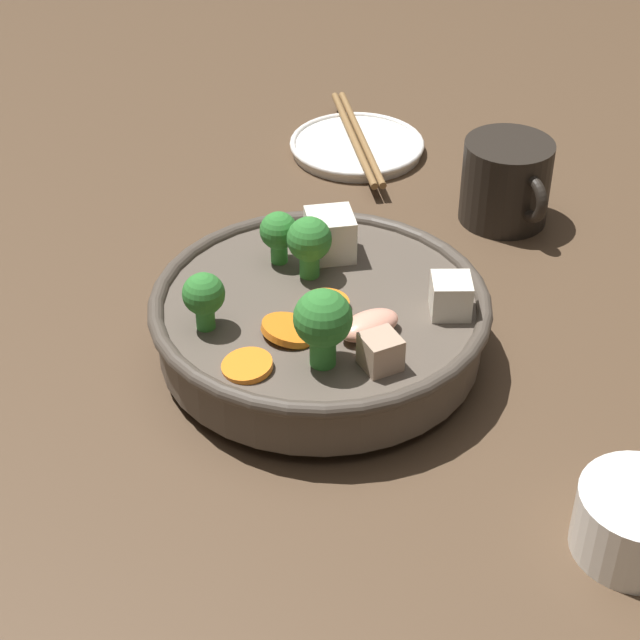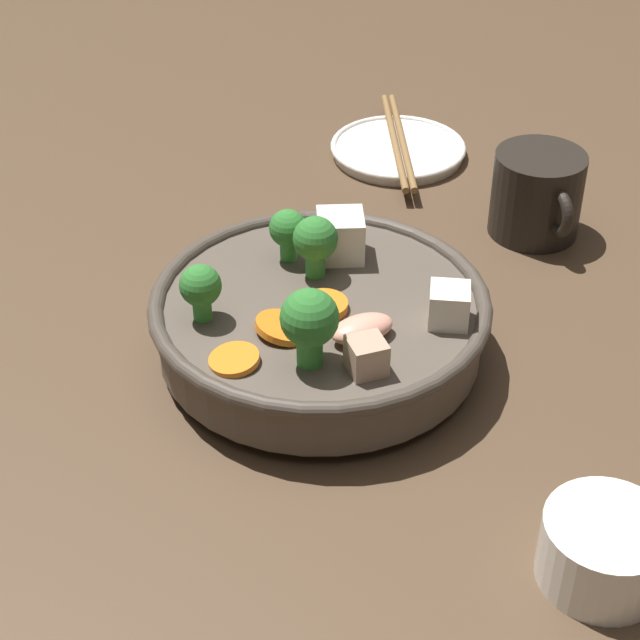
% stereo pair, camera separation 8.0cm
% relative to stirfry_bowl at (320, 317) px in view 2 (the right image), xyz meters
% --- Properties ---
extents(ground_plane, '(3.00, 3.00, 0.00)m').
position_rel_stirfry_bowl_xyz_m(ground_plane, '(-0.00, 0.00, -0.04)').
color(ground_plane, '#4C3826').
extents(stirfry_bowl, '(0.25, 0.25, 0.11)m').
position_rel_stirfry_bowl_xyz_m(stirfry_bowl, '(0.00, 0.00, 0.00)').
color(stirfry_bowl, '#51473D').
rests_on(stirfry_bowl, ground_plane).
extents(side_saucer, '(0.14, 0.14, 0.01)m').
position_rel_stirfry_bowl_xyz_m(side_saucer, '(-0.29, 0.17, -0.03)').
color(side_saucer, white).
rests_on(side_saucer, ground_plane).
extents(tea_cup, '(0.08, 0.08, 0.05)m').
position_rel_stirfry_bowl_xyz_m(tea_cup, '(0.25, 0.10, -0.01)').
color(tea_cup, white).
rests_on(tea_cup, ground_plane).
extents(dark_mug, '(0.10, 0.08, 0.08)m').
position_rel_stirfry_bowl_xyz_m(dark_mug, '(-0.12, 0.24, 0.00)').
color(dark_mug, black).
rests_on(dark_mug, ground_plane).
extents(chopsticks_pair, '(0.20, 0.06, 0.01)m').
position_rel_stirfry_bowl_xyz_m(chopsticks_pair, '(-0.29, 0.17, -0.02)').
color(chopsticks_pair, olive).
rests_on(chopsticks_pair, side_saucer).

